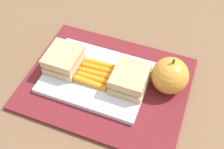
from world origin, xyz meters
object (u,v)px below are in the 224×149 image
at_px(sandwich_half_right, 130,79).
at_px(apple, 170,76).
at_px(sandwich_half_left, 64,60).
at_px(carrot_sticks_bundle, 96,73).
at_px(food_tray, 96,77).

xyz_separation_m(sandwich_half_right, apple, (0.08, 0.03, 0.01)).
distance_m(sandwich_half_left, apple, 0.24).
bearing_deg(carrot_sticks_bundle, sandwich_half_right, -0.17).
bearing_deg(apple, carrot_sticks_bundle, -167.50).
bearing_deg(sandwich_half_right, food_tray, 180.00).
relative_size(food_tray, carrot_sticks_bundle, 2.93).
bearing_deg(food_tray, sandwich_half_left, 180.00).
bearing_deg(apple, food_tray, -167.36).
relative_size(food_tray, apple, 2.54).
distance_m(sandwich_half_right, apple, 0.08).
height_order(food_tray, sandwich_half_left, sandwich_half_left).
bearing_deg(sandwich_half_right, sandwich_half_left, 180.00).
bearing_deg(sandwich_half_right, carrot_sticks_bundle, 179.83).
height_order(sandwich_half_left, carrot_sticks_bundle, sandwich_half_left).
height_order(food_tray, apple, apple).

